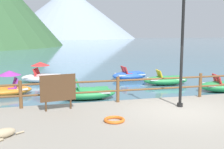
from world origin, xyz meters
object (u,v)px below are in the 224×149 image
at_px(pedal_boat_3, 166,80).
at_px(pedal_boat_5, 224,86).
at_px(life_ring, 114,120).
at_px(pedal_boat_6, 87,93).
at_px(dog_resting, 0,134).
at_px(pedal_boat_2, 8,88).
at_px(lamp_post, 183,28).
at_px(sign_board, 58,88).
at_px(pedal_boat_4, 43,76).
at_px(pedal_boat_1, 130,75).

xyz_separation_m(pedal_boat_3, pedal_boat_5, (2.00, -2.49, 0.02)).
distance_m(life_ring, pedal_boat_6, 4.55).
height_order(dog_resting, pedal_boat_2, pedal_boat_2).
height_order(lamp_post, sign_board, lamp_post).
height_order(life_ring, pedal_boat_6, pedal_boat_6).
xyz_separation_m(dog_resting, pedal_boat_4, (1.09, 9.91, -0.14)).
xyz_separation_m(sign_board, life_ring, (1.48, -1.60, -0.68)).
distance_m(dog_resting, pedal_boat_3, 10.85).
xyz_separation_m(dog_resting, pedal_boat_6, (2.96, 5.15, -0.25)).
distance_m(pedal_boat_1, pedal_boat_2, 7.55).
bearing_deg(pedal_boat_6, pedal_boat_3, 25.15).
relative_size(dog_resting, pedal_boat_1, 0.42).
bearing_deg(pedal_boat_4, pedal_boat_5, -29.35).
height_order(lamp_post, life_ring, lamp_post).
distance_m(life_ring, pedal_boat_3, 8.41).
distance_m(life_ring, pedal_boat_1, 9.71).
bearing_deg(pedal_boat_6, life_ring, -89.31).
bearing_deg(pedal_boat_4, sign_board, -86.76).
relative_size(life_ring, pedal_boat_1, 0.26).
height_order(life_ring, pedal_boat_2, pedal_boat_2).
distance_m(sign_board, pedal_boat_1, 8.98).
bearing_deg(life_ring, pedal_boat_6, 90.69).
bearing_deg(pedal_boat_5, pedal_boat_1, 126.11).
distance_m(pedal_boat_2, pedal_boat_5, 10.57).
bearing_deg(dog_resting, pedal_boat_6, 60.14).
relative_size(dog_resting, pedal_boat_2, 0.41).
height_order(lamp_post, dog_resting, lamp_post).
bearing_deg(pedal_boat_5, pedal_boat_6, 178.54).
bearing_deg(life_ring, sign_board, 132.69).
height_order(pedal_boat_2, pedal_boat_3, pedal_boat_2).
xyz_separation_m(pedal_boat_1, pedal_boat_5, (3.43, -4.71, 0.02)).
relative_size(sign_board, pedal_boat_4, 0.42).
bearing_deg(pedal_boat_6, pedal_boat_1, 52.46).
height_order(pedal_boat_5, pedal_boat_6, pedal_boat_5).
xyz_separation_m(pedal_boat_1, pedal_boat_6, (-3.48, -4.53, 0.01)).
height_order(pedal_boat_2, pedal_boat_4, pedal_boat_4).
relative_size(pedal_boat_2, pedal_boat_4, 0.85).
xyz_separation_m(pedal_boat_1, pedal_boat_3, (1.44, -2.22, -0.00)).
distance_m(life_ring, pedal_boat_2, 7.14).
xyz_separation_m(dog_resting, pedal_boat_3, (7.88, 7.46, -0.26)).
relative_size(pedal_boat_1, pedal_boat_3, 0.87).
xyz_separation_m(lamp_post, pedal_boat_6, (-2.67, 3.55, -2.81)).
relative_size(dog_resting, pedal_boat_3, 0.37).
distance_m(pedal_boat_1, pedal_boat_4, 5.35).
bearing_deg(pedal_boat_3, pedal_boat_2, -175.56).
bearing_deg(life_ring, dog_resting, -168.68).
xyz_separation_m(pedal_boat_4, pedal_boat_6, (1.86, -4.76, -0.11)).
bearing_deg(dog_resting, life_ring, 11.32).
distance_m(pedal_boat_1, pedal_boat_3, 2.65).
bearing_deg(pedal_boat_3, pedal_boat_5, -51.24).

